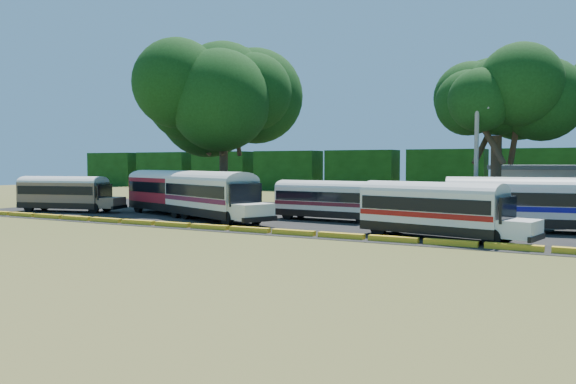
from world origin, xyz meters
The scene contains 13 objects.
ground centered at (0.00, 0.00, 0.00)m, with size 160.00×160.00×0.00m, color #45521B.
asphalt_strip centered at (1.00, 12.00, 0.01)m, with size 64.00×24.00×0.02m, color black.
curb centered at (0.00, 1.00, 0.15)m, with size 53.70×0.45×0.30m.
treeline_backdrop centered at (0.00, 48.00, 3.00)m, with size 130.00×4.00×6.00m.
bus_beige centered at (-22.98, 5.51, 1.75)m, with size 9.58×4.41×3.06m.
bus_red centered at (-13.27, 7.79, 2.06)m, with size 11.20×6.16×3.60m.
bus_cream_west centered at (-7.50, 5.32, 2.04)m, with size 11.11×6.89×3.60m.
bus_cream_east centered at (-0.15, 9.35, 1.65)m, with size 9.01×2.81×2.92m.
bus_white_red centered at (9.15, 3.24, 1.79)m, with size 9.91×4.31×3.16m.
bus_white_blue centered at (12.97, 8.97, 1.89)m, with size 10.41×3.96×3.34m.
tree_west centered at (-14.20, 16.60, 10.97)m, with size 12.74×12.74×15.67m.
tree_center centered at (10.32, 17.80, 9.19)m, with size 8.05×8.05×12.23m.
utility_pole centered at (9.67, 12.88, 4.32)m, with size 1.60×0.30×8.42m.
Camera 1 is at (16.55, -27.84, 4.22)m, focal length 35.00 mm.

